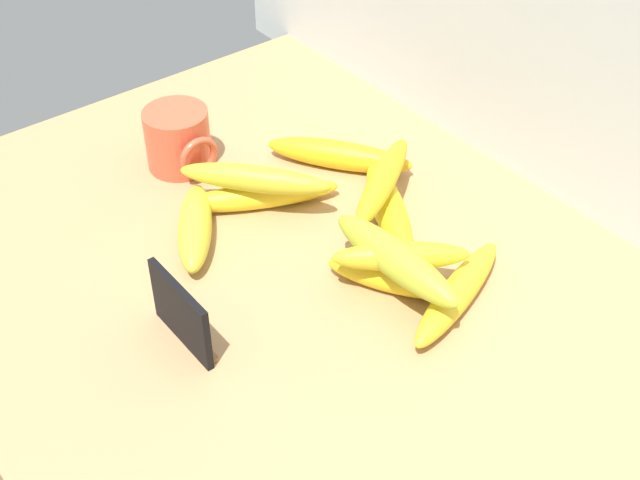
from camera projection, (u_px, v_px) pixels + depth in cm
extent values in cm
cube|color=tan|center=(307.00, 306.00, 103.15)|extent=(110.00, 76.00, 3.00)
cube|color=black|center=(181.00, 314.00, 94.20)|extent=(11.00, 0.80, 8.40)
cube|color=#90613E|center=(190.00, 335.00, 97.09)|extent=(9.90, 1.20, 0.60)
cylinder|color=#D65337|center=(178.00, 139.00, 120.12)|extent=(8.99, 8.99, 8.56)
torus|color=#D65337|center=(199.00, 157.00, 116.82)|extent=(1.00, 5.79, 5.79)
ellipsoid|color=yellow|center=(389.00, 208.00, 111.78)|extent=(18.79, 12.73, 4.14)
ellipsoid|color=yellow|center=(458.00, 293.00, 100.10)|extent=(10.10, 20.18, 3.71)
ellipsoid|color=gold|center=(195.00, 227.00, 108.85)|extent=(16.22, 12.91, 4.21)
ellipsoid|color=yellow|center=(393.00, 278.00, 102.09)|extent=(15.61, 11.48, 3.63)
ellipsoid|color=yellow|center=(260.00, 196.00, 114.37)|extent=(12.39, 20.28, 3.53)
ellipsoid|color=yellow|center=(339.00, 155.00, 121.10)|extent=(19.05, 15.50, 4.03)
ellipsoid|color=yellow|center=(383.00, 180.00, 110.10)|extent=(13.01, 18.24, 3.32)
ellipsoid|color=#ACBC2F|center=(396.00, 259.00, 98.66)|extent=(19.57, 4.62, 4.23)
ellipsoid|color=gold|center=(401.00, 256.00, 99.72)|extent=(12.05, 14.94, 3.39)
ellipsoid|color=gold|center=(255.00, 179.00, 111.24)|extent=(17.41, 15.67, 3.56)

